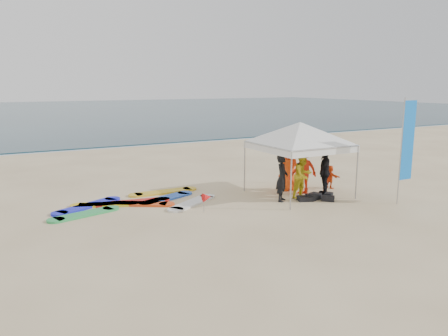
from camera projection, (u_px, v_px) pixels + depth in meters
ground at (239, 225)px, 13.02m from camera, size 120.00×120.00×0.00m
ocean at (35, 112)px, 64.79m from camera, size 160.00×84.00×0.08m
shoreline_foam at (99, 148)px, 28.72m from camera, size 160.00×1.20×0.01m
person_black_a at (282, 178)px, 15.49m from camera, size 0.72×0.72×1.69m
person_yellow at (303, 175)px, 15.91m from camera, size 0.92×0.77×1.71m
person_orange_a at (303, 169)px, 16.61m from camera, size 1.26×0.81×1.85m
person_black_b at (325, 172)px, 16.38m from camera, size 1.09×0.95×1.76m
person_orange_b at (289, 169)px, 17.06m from camera, size 0.88×0.61×1.72m
person_seated at (330, 177)px, 17.51m from camera, size 0.34×0.88×0.94m
canopy_tent at (300, 122)px, 15.99m from camera, size 4.17×4.17×3.15m
feather_flag at (407, 142)px, 15.01m from camera, size 0.62×0.04×3.69m
marker_pennant at (207, 197)px, 14.21m from camera, size 0.28×0.28×0.64m
gear_pile at (317, 197)px, 15.78m from camera, size 1.54×0.95×0.22m
surfboard_spread at (136, 202)px, 15.31m from camera, size 5.56×3.00×0.07m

